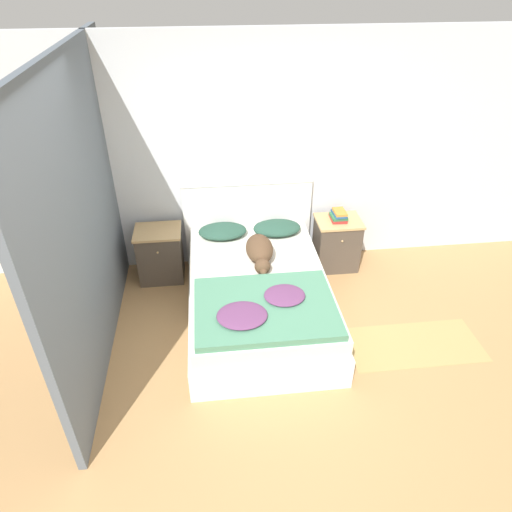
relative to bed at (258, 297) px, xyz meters
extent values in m
plane|color=tan|center=(-0.14, -1.02, -0.25)|extent=(16.00, 16.00, 0.00)
cube|color=silver|center=(-0.14, 1.11, 1.03)|extent=(9.00, 0.06, 2.55)
cube|color=slate|center=(-1.46, 0.03, 1.03)|extent=(0.06, 3.10, 2.55)
cube|color=white|center=(0.00, 0.00, -0.09)|extent=(1.37, 2.03, 0.31)
cube|color=silver|center=(0.00, 0.00, 0.16)|extent=(1.31, 1.97, 0.19)
cube|color=white|center=(0.00, 1.04, 0.25)|extent=(1.45, 0.04, 1.00)
cylinder|color=white|center=(0.00, 1.04, 0.76)|extent=(1.45, 0.06, 0.06)
cube|color=#4C4238|center=(-1.01, 0.81, 0.05)|extent=(0.48, 0.38, 0.59)
cube|color=tan|center=(-1.01, 0.81, 0.35)|extent=(0.50, 0.41, 0.03)
sphere|color=tan|center=(-1.01, 0.61, 0.21)|extent=(0.02, 0.02, 0.02)
cube|color=#4C4238|center=(1.01, 0.81, 0.05)|extent=(0.48, 0.38, 0.59)
cube|color=tan|center=(1.01, 0.81, 0.35)|extent=(0.50, 0.41, 0.03)
sphere|color=tan|center=(1.01, 0.61, 0.21)|extent=(0.02, 0.02, 0.02)
ellipsoid|color=#284C3D|center=(-0.30, 0.79, 0.32)|extent=(0.53, 0.35, 0.12)
ellipsoid|color=#284C3D|center=(0.30, 0.79, 0.32)|extent=(0.53, 0.35, 0.12)
cube|color=#4C8466|center=(0.00, -0.51, 0.29)|extent=(1.22, 0.91, 0.06)
ellipsoid|color=#663860|center=(-0.21, -0.65, 0.34)|extent=(0.43, 0.36, 0.06)
ellipsoid|color=#663860|center=(0.18, -0.42, 0.34)|extent=(0.37, 0.32, 0.05)
ellipsoid|color=brown|center=(0.05, 0.31, 0.37)|extent=(0.27, 0.45, 0.23)
sphere|color=brown|center=(0.05, 0.05, 0.33)|extent=(0.16, 0.16, 0.16)
ellipsoid|color=brown|center=(0.05, -0.01, 0.32)|extent=(0.07, 0.09, 0.06)
cone|color=brown|center=(0.00, 0.07, 0.39)|extent=(0.05, 0.05, 0.05)
cone|color=brown|center=(0.09, 0.07, 0.39)|extent=(0.05, 0.05, 0.05)
ellipsoid|color=brown|center=(0.09, 0.50, 0.31)|extent=(0.14, 0.21, 0.08)
cube|color=#AD2D28|center=(1.00, 0.82, 0.38)|extent=(0.17, 0.24, 0.03)
cube|color=#337547|center=(1.00, 0.81, 0.41)|extent=(0.17, 0.18, 0.03)
cube|color=#285689|center=(1.00, 0.82, 0.44)|extent=(0.14, 0.22, 0.02)
cube|color=orange|center=(1.01, 0.82, 0.46)|extent=(0.13, 0.20, 0.03)
cube|color=tan|center=(1.43, -0.57, -0.25)|extent=(1.26, 0.58, 0.00)
camera|label=1|loc=(-0.43, -3.53, 2.86)|focal=32.00mm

